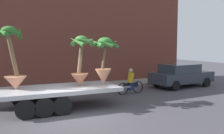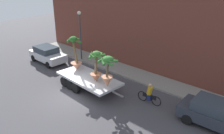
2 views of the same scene
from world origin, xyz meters
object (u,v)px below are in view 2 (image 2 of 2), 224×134
potted_palm_middle (108,71)px  parked_car (217,114)px  flatbed_trailer (87,79)px  street_lamp (80,29)px  potted_palm_rear (96,67)px  potted_palm_front (75,56)px  trailing_car (47,54)px  cyclist (149,94)px

potted_palm_middle → parked_car: bearing=15.9°
flatbed_trailer → street_lamp: (-4.80, 3.64, 2.47)m
potted_palm_rear → potted_palm_front: (-2.91, 0.50, 0.01)m
potted_palm_middle → potted_palm_front: (-4.10, 0.58, -0.01)m
parked_car → flatbed_trailer: bearing=-169.2°
potted_palm_rear → trailing_car: size_ratio=0.58×
potted_palm_rear → street_lamp: street_lamp is taller
cyclist → trailing_car: 11.84m
cyclist → trailing_car: bearing=-178.8°
cyclist → parked_car: parked_car is taller
potted_palm_rear → potted_palm_middle: 1.19m
potted_palm_middle → cyclist: bearing=31.3°
potted_palm_front → street_lamp: street_lamp is taller
trailing_car → potted_palm_rear: bearing=-8.4°
potted_palm_rear → trailing_car: bearing=171.6°
potted_palm_front → cyclist: 6.83m
flatbed_trailer → potted_palm_front: bearing=166.9°
potted_palm_rear → cyclist: bearing=21.3°
potted_palm_rear → parked_car: 8.40m
flatbed_trailer → potted_palm_rear: 1.82m
potted_palm_middle → trailing_car: 9.51m
potted_palm_middle → street_lamp: 8.21m
flatbed_trailer → street_lamp: 6.51m
potted_palm_rear → parked_car: size_ratio=0.52×
potted_palm_rear → potted_palm_middle: (1.19, -0.08, 0.02)m
flatbed_trailer → potted_palm_middle: 2.77m
parked_car → street_lamp: bearing=172.5°
potted_palm_middle → potted_palm_front: size_ratio=0.84×
potted_palm_middle → street_lamp: (-7.19, 3.82, 1.08)m
flatbed_trailer → potted_palm_rear: size_ratio=2.66×
flatbed_trailer → cyclist: 5.07m
potted_palm_front → potted_palm_middle: bearing=-8.1°
flatbed_trailer → potted_palm_middle: potted_palm_middle is taller
potted_palm_middle → cyclist: (2.50, 1.52, -1.48)m
street_lamp → trailing_car: bearing=-130.3°
flatbed_trailer → parked_car: parked_car is taller
parked_car → street_lamp: 14.40m
potted_palm_rear → parked_car: bearing=13.1°
potted_palm_middle → street_lamp: size_ratio=0.48×
potted_palm_middle → flatbed_trailer: bearing=175.6°
potted_palm_middle → trailing_car: size_ratio=0.56×
trailing_car → street_lamp: (2.15, 2.54, 2.40)m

